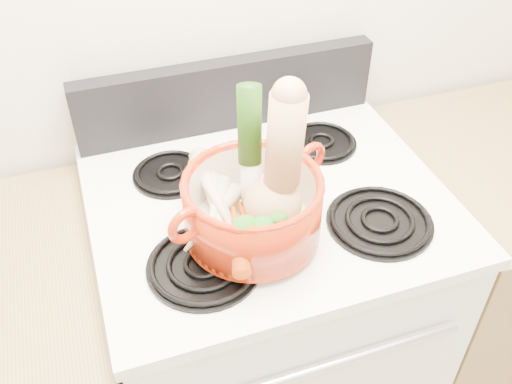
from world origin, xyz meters
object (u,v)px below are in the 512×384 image
object	(u,v)px
leek	(251,152)
squash	(274,165)
dutch_oven	(253,208)
stove_body	(266,329)

from	to	relation	value
leek	squash	bearing A→B (deg)	-42.58
squash	leek	size ratio (longest dim) A/B	0.99
leek	dutch_oven	bearing A→B (deg)	-87.28
dutch_oven	squash	size ratio (longest dim) A/B	0.93
dutch_oven	leek	distance (m)	0.11
dutch_oven	leek	bearing A→B (deg)	54.62
stove_body	dutch_oven	bearing A→B (deg)	-123.22
stove_body	leek	size ratio (longest dim) A/B	3.15
dutch_oven	squash	bearing A→B (deg)	-38.42
dutch_oven	squash	world-z (taller)	squash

